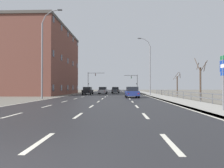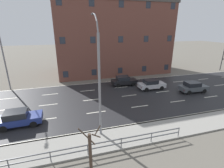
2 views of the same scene
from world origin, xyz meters
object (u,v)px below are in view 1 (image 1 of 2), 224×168
Objects in this scene: traffic_signal_right at (135,81)px; brick_building at (41,62)px; highway_sign at (223,76)px; car_far_left at (103,90)px; street_lamp_midground at (149,67)px; car_mid_centre at (132,92)px; traffic_signal_left at (91,79)px; car_near_left at (88,91)px; street_lamp_left_bank at (43,55)px; car_distant at (116,90)px.

traffic_signal_right is 0.24× the size of brick_building.
highway_sign reaches higher than car_far_left.
traffic_signal_right is at bearing 90.60° from street_lamp_midground.
car_mid_centre is 0.18× the size of brick_building.
car_far_left is (-9.91, 34.74, -1.40)m from highway_sign.
traffic_signal_left reaches higher than car_near_left.
highway_sign is 0.83× the size of car_far_left.
street_lamp_left_bank is 2.06× the size of traffic_signal_right.
street_lamp_left_bank is at bearing -104.15° from car_far_left.
car_near_left is 1.00× the size of car_mid_centre.
traffic_signal_left is 1.52× the size of car_mid_centre.
street_lamp_midground is 18.65m from street_lamp_left_bank.
brick_building is (-22.16, 7.34, 1.95)m from street_lamp_midground.
brick_building is at bearing 111.39° from street_lamp_left_bank.
highway_sign is at bearing -77.81° from car_mid_centre.
street_lamp_left_bank is 2.74× the size of car_mid_centre.
street_lamp_left_bank is 0.50× the size of brick_building.
traffic_signal_left is at bearing 115.14° from street_lamp_midground.
traffic_signal_left reaches higher than highway_sign.
car_distant is (-6.22, 15.36, -4.24)m from street_lamp_midground.
car_mid_centre is at bearing -38.22° from brick_building.
street_lamp_left_bank is 22.54m from car_far_left.
brick_building is at bearing 139.66° from car_mid_centre.
brick_building reaches higher than highway_sign.
traffic_signal_right is 0.87× the size of traffic_signal_left.
street_lamp_left_bank is 2.73× the size of car_distant.
car_far_left is 14.81m from brick_building.
highway_sign is (15.83, -13.52, -3.36)m from street_lamp_left_bank.
street_lamp_left_bank is 28.35m from car_distant.
traffic_signal_left is (-14.40, 30.68, -0.87)m from street_lamp_midground.
car_far_left is at bearing 105.38° from car_mid_centre.
car_distant is 22.88m from car_mid_centre.
brick_building reaches higher than car_mid_centre.
car_near_left and car_far_left have the same top height.
traffic_signal_right is 1.33× the size of car_distant.
street_lamp_left_bank is at bearing -97.52° from car_near_left.
traffic_signal_left is 0.28× the size of brick_building.
traffic_signal_right is 26.60m from car_near_left.
street_lamp_left_bank is at bearing -109.36° from traffic_signal_right.
traffic_signal_right is at bearing 68.33° from car_far_left.
street_lamp_left_bank is 2.75× the size of car_far_left.
highway_sign is 0.82× the size of car_distant.
highway_sign is at bearing -72.64° from car_far_left.
car_near_left is (-11.57, -23.78, -2.82)m from traffic_signal_right.
car_distant is at bearing 71.90° from street_lamp_left_bank.
traffic_signal_left is at bearing 89.31° from street_lamp_left_bank.
street_lamp_midground is 17.11m from car_distant.
brick_building reaches higher than traffic_signal_left.
car_near_left is 4.55m from car_far_left.
street_lamp_left_bank is at bearing -143.06° from street_lamp_midground.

